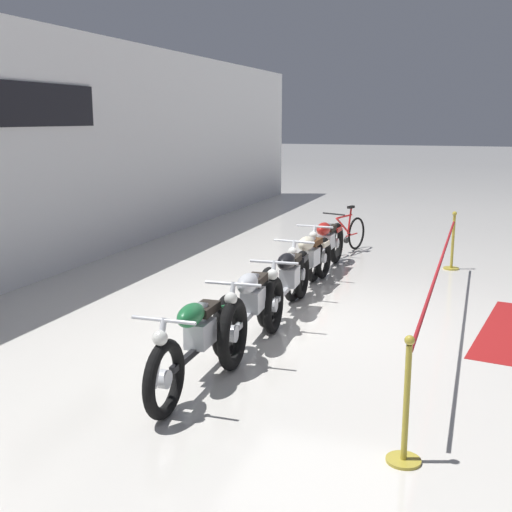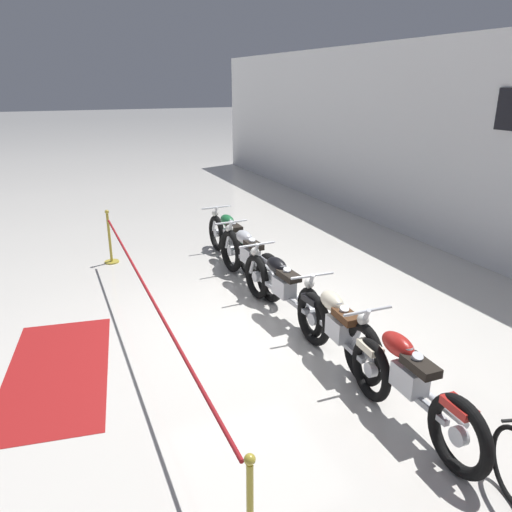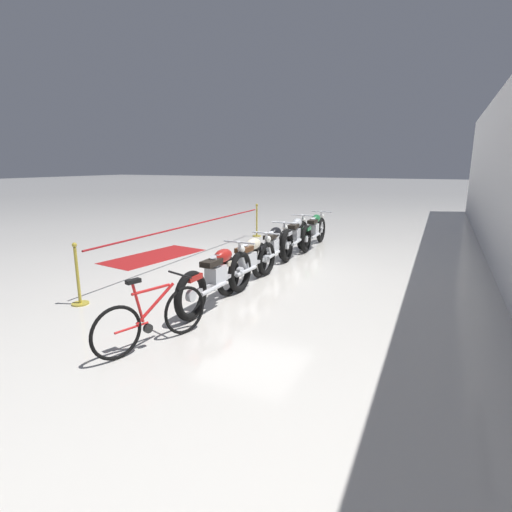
{
  "view_description": "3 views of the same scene",
  "coord_description": "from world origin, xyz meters",
  "px_view_note": "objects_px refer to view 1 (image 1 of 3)",
  "views": [
    {
      "loc": [
        -8.24,
        -1.92,
        2.66
      ],
      "look_at": [
        -0.91,
        0.68,
        1.0
      ],
      "focal_mm": 45.0,
      "sensor_mm": 36.0,
      "label": 1
    },
    {
      "loc": [
        6.04,
        -2.47,
        3.35
      ],
      "look_at": [
        -1.18,
        0.61,
        0.59
      ],
      "focal_mm": 35.0,
      "sensor_mm": 36.0,
      "label": 2
    },
    {
      "loc": [
        8.12,
        3.85,
        2.3
      ],
      "look_at": [
        0.81,
        0.48,
        0.43
      ],
      "focal_mm": 28.0,
      "sensor_mm": 36.0,
      "label": 3
    }
  ],
  "objects_px": {
    "motorcycle_silver_1": "(252,307)",
    "stanchion_far_left": "(432,302)",
    "bicycle": "(344,235)",
    "stanchion_mid_left": "(452,250)",
    "motorcycle_red_4": "(326,245)",
    "motorcycle_black_2": "(288,281)",
    "motorcycle_green_0": "(198,340)",
    "motorcycle_cream_3": "(309,261)"
  },
  "relations": [
    {
      "from": "motorcycle_silver_1",
      "to": "stanchion_far_left",
      "type": "bearing_deg",
      "value": -84.51
    },
    {
      "from": "motorcycle_silver_1",
      "to": "bicycle",
      "type": "xyz_separation_m",
      "value": [
        5.72,
        0.08,
        -0.12
      ]
    },
    {
      "from": "motorcycle_silver_1",
      "to": "stanchion_mid_left",
      "type": "height_order",
      "value": "stanchion_mid_left"
    },
    {
      "from": "motorcycle_red_4",
      "to": "bicycle",
      "type": "height_order",
      "value": "motorcycle_red_4"
    },
    {
      "from": "motorcycle_black_2",
      "to": "stanchion_far_left",
      "type": "height_order",
      "value": "stanchion_far_left"
    },
    {
      "from": "motorcycle_silver_1",
      "to": "stanchion_far_left",
      "type": "height_order",
      "value": "stanchion_far_left"
    },
    {
      "from": "motorcycle_green_0",
      "to": "motorcycle_silver_1",
      "type": "height_order",
      "value": "motorcycle_silver_1"
    },
    {
      "from": "motorcycle_green_0",
      "to": "motorcycle_silver_1",
      "type": "distance_m",
      "value": 1.24
    },
    {
      "from": "motorcycle_cream_3",
      "to": "stanchion_mid_left",
      "type": "distance_m",
      "value": 3.04
    },
    {
      "from": "motorcycle_green_0",
      "to": "motorcycle_red_4",
      "type": "relative_size",
      "value": 1.02
    },
    {
      "from": "motorcycle_cream_3",
      "to": "stanchion_far_left",
      "type": "relative_size",
      "value": 0.31
    },
    {
      "from": "bicycle",
      "to": "stanchion_mid_left",
      "type": "distance_m",
      "value": 2.24
    },
    {
      "from": "motorcycle_green_0",
      "to": "motorcycle_red_4",
      "type": "height_order",
      "value": "motorcycle_red_4"
    },
    {
      "from": "motorcycle_red_4",
      "to": "bicycle",
      "type": "distance_m",
      "value": 1.7
    },
    {
      "from": "bicycle",
      "to": "stanchion_far_left",
      "type": "height_order",
      "value": "stanchion_far_left"
    },
    {
      "from": "stanchion_mid_left",
      "to": "motorcycle_silver_1",
      "type": "bearing_deg",
      "value": 157.8
    },
    {
      "from": "motorcycle_silver_1",
      "to": "stanchion_mid_left",
      "type": "bearing_deg",
      "value": -22.2
    },
    {
      "from": "motorcycle_cream_3",
      "to": "stanchion_far_left",
      "type": "xyz_separation_m",
      "value": [
        -2.59,
        -2.08,
        0.23
      ]
    },
    {
      "from": "motorcycle_silver_1",
      "to": "stanchion_mid_left",
      "type": "distance_m",
      "value": 5.4
    },
    {
      "from": "motorcycle_black_2",
      "to": "motorcycle_silver_1",
      "type": "bearing_deg",
      "value": 178.32
    },
    {
      "from": "motorcycle_silver_1",
      "to": "motorcycle_cream_3",
      "type": "bearing_deg",
      "value": 0.78
    },
    {
      "from": "stanchion_far_left",
      "to": "motorcycle_cream_3",
      "type": "bearing_deg",
      "value": 38.76
    },
    {
      "from": "motorcycle_green_0",
      "to": "stanchion_far_left",
      "type": "relative_size",
      "value": 0.33
    },
    {
      "from": "stanchion_mid_left",
      "to": "motorcycle_black_2",
      "type": "bearing_deg",
      "value": 151.03
    },
    {
      "from": "motorcycle_red_4",
      "to": "motorcycle_cream_3",
      "type": "bearing_deg",
      "value": -178.61
    },
    {
      "from": "motorcycle_green_0",
      "to": "bicycle",
      "type": "bearing_deg",
      "value": -0.39
    },
    {
      "from": "motorcycle_cream_3",
      "to": "stanchion_mid_left",
      "type": "height_order",
      "value": "stanchion_mid_left"
    },
    {
      "from": "motorcycle_silver_1",
      "to": "bicycle",
      "type": "height_order",
      "value": "motorcycle_silver_1"
    },
    {
      "from": "stanchion_mid_left",
      "to": "stanchion_far_left",
      "type": "bearing_deg",
      "value": 180.0
    },
    {
      "from": "motorcycle_green_0",
      "to": "bicycle",
      "type": "xyz_separation_m",
      "value": [
        6.96,
        -0.05,
        -0.1
      ]
    },
    {
      "from": "motorcycle_black_2",
      "to": "stanchion_mid_left",
      "type": "height_order",
      "value": "stanchion_mid_left"
    },
    {
      "from": "motorcycle_green_0",
      "to": "motorcycle_black_2",
      "type": "height_order",
      "value": "motorcycle_green_0"
    },
    {
      "from": "stanchion_far_left",
      "to": "motorcycle_red_4",
      "type": "bearing_deg",
      "value": 28.83
    },
    {
      "from": "bicycle",
      "to": "stanchion_far_left",
      "type": "distance_m",
      "value": 5.93
    },
    {
      "from": "motorcycle_black_2",
      "to": "stanchion_far_left",
      "type": "xyz_separation_m",
      "value": [
        -1.19,
        -2.0,
        0.22
      ]
    },
    {
      "from": "motorcycle_green_0",
      "to": "motorcycle_silver_1",
      "type": "bearing_deg",
      "value": -5.99
    },
    {
      "from": "motorcycle_black_2",
      "to": "motorcycle_cream_3",
      "type": "height_order",
      "value": "motorcycle_black_2"
    },
    {
      "from": "motorcycle_black_2",
      "to": "stanchion_far_left",
      "type": "distance_m",
      "value": 2.34
    },
    {
      "from": "stanchion_far_left",
      "to": "motorcycle_green_0",
      "type": "bearing_deg",
      "value": 123.4
    },
    {
      "from": "motorcycle_silver_1",
      "to": "motorcycle_black_2",
      "type": "bearing_deg",
      "value": -1.68
    },
    {
      "from": "motorcycle_cream_3",
      "to": "motorcycle_red_4",
      "type": "bearing_deg",
      "value": 1.39
    },
    {
      "from": "stanchion_far_left",
      "to": "stanchion_mid_left",
      "type": "bearing_deg",
      "value": 0.0
    }
  ]
}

